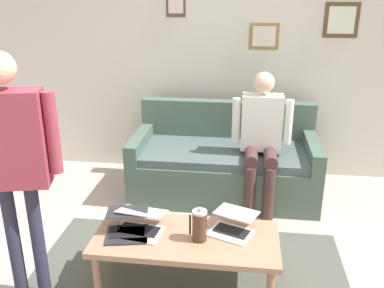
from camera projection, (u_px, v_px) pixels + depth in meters
back_wall at (206, 51)px, 4.53m from camera, size 7.04×0.11×2.70m
couch at (224, 164)px, 4.28m from camera, size 1.81×0.89×0.88m
coffee_table at (186, 242)px, 2.88m from camera, size 1.25×0.57×0.40m
laptop_left at (233, 226)px, 2.91m from camera, size 0.37×0.39×0.12m
laptop_center at (127, 226)px, 2.90m from camera, size 0.34×0.39×0.14m
laptop_right at (139, 225)px, 2.92m from camera, size 0.37×0.36×0.15m
french_press at (200, 225)px, 2.79m from camera, size 0.12×0.10×0.25m
person_standing at (12, 151)px, 2.54m from camera, size 0.58×0.28×1.66m
person_seated at (261, 133)px, 3.88m from camera, size 0.55×0.51×1.28m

